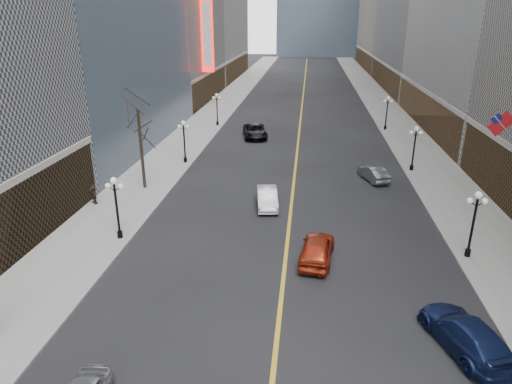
% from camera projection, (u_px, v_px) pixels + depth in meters
% --- Properties ---
extents(sidewalk_east, '(6.00, 230.00, 0.15)m').
position_uv_depth(sidewalk_east, '(396.00, 124.00, 66.67)').
color(sidewalk_east, gray).
rests_on(sidewalk_east, ground).
extents(sidewalk_west, '(6.00, 230.00, 0.15)m').
position_uv_depth(sidewalk_west, '(208.00, 119.00, 69.63)').
color(sidewalk_west, gray).
rests_on(sidewalk_west, ground).
extents(lane_line, '(0.25, 200.00, 0.02)m').
position_uv_depth(lane_line, '(302.00, 109.00, 77.44)').
color(lane_line, gold).
rests_on(lane_line, ground).
extents(streetlamp_east_1, '(1.26, 0.44, 4.52)m').
position_uv_depth(streetlamp_east_1, '(474.00, 218.00, 28.81)').
color(streetlamp_east_1, black).
rests_on(streetlamp_east_1, sidewalk_east).
extents(streetlamp_east_2, '(1.26, 0.44, 4.52)m').
position_uv_depth(streetlamp_east_2, '(415.00, 144.00, 45.50)').
color(streetlamp_east_2, black).
rests_on(streetlamp_east_2, sidewalk_east).
extents(streetlamp_east_3, '(1.26, 0.44, 4.52)m').
position_uv_depth(streetlamp_east_3, '(387.00, 109.00, 62.18)').
color(streetlamp_east_3, black).
rests_on(streetlamp_east_3, sidewalk_east).
extents(streetlamp_west_1, '(1.26, 0.44, 4.52)m').
position_uv_depth(streetlamp_west_1, '(116.00, 202.00, 31.31)').
color(streetlamp_west_1, black).
rests_on(streetlamp_west_1, sidewalk_west).
extents(streetlamp_west_2, '(1.26, 0.44, 4.52)m').
position_uv_depth(streetlamp_west_2, '(184.00, 137.00, 47.99)').
color(streetlamp_west_2, black).
rests_on(streetlamp_west_2, sidewalk_west).
extents(streetlamp_west_3, '(1.26, 0.44, 4.52)m').
position_uv_depth(streetlamp_west_3, '(217.00, 106.00, 64.67)').
color(streetlamp_west_3, black).
rests_on(streetlamp_west_3, sidewalk_west).
extents(flag_5, '(2.87, 0.12, 2.87)m').
position_uv_depth(flag_5, '(503.00, 126.00, 33.35)').
color(flag_5, '#B2B2B7').
rests_on(flag_5, ground).
extents(theatre_marquee, '(2.00, 0.55, 12.00)m').
position_uv_depth(theatre_marquee, '(207.00, 34.00, 74.80)').
color(theatre_marquee, red).
rests_on(theatre_marquee, ground).
extents(tree_west_far, '(3.60, 3.60, 7.92)m').
position_uv_depth(tree_west_far, '(139.00, 122.00, 39.55)').
color(tree_west_far, '#2D231C').
rests_on(tree_west_far, sidewalk_west).
extents(car_nb_mid, '(2.25, 4.81, 1.53)m').
position_uv_depth(car_nb_mid, '(267.00, 198.00, 37.74)').
color(car_nb_mid, silver).
rests_on(car_nb_mid, ground).
extents(car_nb_far, '(3.98, 6.55, 1.70)m').
position_uv_depth(car_nb_far, '(255.00, 131.00, 59.23)').
color(car_nb_far, black).
rests_on(car_nb_far, ground).
extents(car_sb_near, '(3.96, 6.02, 1.62)m').
position_uv_depth(car_sb_near, '(466.00, 334.00, 21.47)').
color(car_sb_near, '#131F48').
rests_on(car_sb_near, ground).
extents(car_sb_mid, '(2.62, 5.17, 1.69)m').
position_uv_depth(car_sb_mid, '(317.00, 249.00, 29.30)').
color(car_sb_mid, '#992610').
rests_on(car_sb_mid, ground).
extents(car_sb_far, '(2.85, 4.54, 1.41)m').
position_uv_depth(car_sb_far, '(373.00, 173.00, 43.77)').
color(car_sb_far, '#555C5D').
rests_on(car_sb_far, ground).
extents(ped_west_far, '(1.42, 1.36, 1.65)m').
position_uv_depth(ped_west_far, '(94.00, 194.00, 37.91)').
color(ped_west_far, '#33271C').
rests_on(ped_west_far, sidewalk_west).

